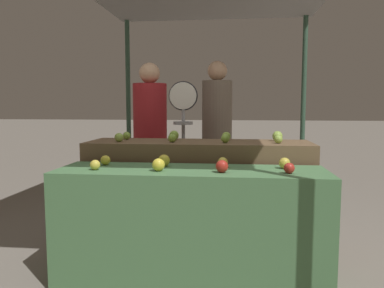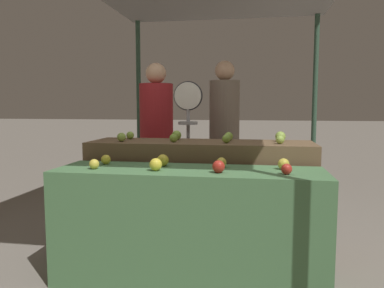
{
  "view_description": "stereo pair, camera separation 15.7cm",
  "coord_description": "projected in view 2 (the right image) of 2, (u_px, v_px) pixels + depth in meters",
  "views": [
    {
      "loc": [
        0.3,
        -2.62,
        1.28
      ],
      "look_at": [
        -0.03,
        0.3,
        0.98
      ],
      "focal_mm": 35.0,
      "sensor_mm": 36.0,
      "label": 1
    },
    {
      "loc": [
        0.45,
        -2.59,
        1.28
      ],
      "look_at": [
        -0.03,
        0.3,
        0.98
      ],
      "focal_mm": 35.0,
      "sensor_mm": 36.0,
      "label": 2
    }
  ],
  "objects": [
    {
      "name": "person_customer_left",
      "position": [
        224.0,
        124.0,
        4.59
      ],
      "size": [
        0.49,
        0.49,
        1.82
      ],
      "rotation": [
        0.0,
        0.0,
        3.58
      ],
      "color": "#2D2D38",
      "rests_on": "ground_plane"
    },
    {
      "name": "apple_front_7",
      "position": [
        284.0,
        164.0,
        2.65
      ],
      "size": [
        0.08,
        0.08,
        0.08
      ],
      "primitive_type": "sphere",
      "color": "gold",
      "rests_on": "display_counter_front"
    },
    {
      "name": "produce_scale",
      "position": [
        188.0,
        121.0,
        3.87
      ],
      "size": [
        0.3,
        0.2,
        1.53
      ],
      "color": "#99999E",
      "rests_on": "ground_plane"
    },
    {
      "name": "apple_front_3",
      "position": [
        287.0,
        169.0,
        2.46
      ],
      "size": [
        0.07,
        0.07,
        0.07
      ],
      "primitive_type": "sphere",
      "color": "#B72D23",
      "rests_on": "display_counter_front"
    },
    {
      "name": "apple_front_4",
      "position": [
        106.0,
        159.0,
        2.89
      ],
      "size": [
        0.07,
        0.07,
        0.07
      ],
      "primitive_type": "sphere",
      "color": "gold",
      "rests_on": "display_counter_front"
    },
    {
      "name": "apple_front_1",
      "position": [
        156.0,
        164.0,
        2.6
      ],
      "size": [
        0.09,
        0.09,
        0.09
      ],
      "primitive_type": "sphere",
      "color": "gold",
      "rests_on": "display_counter_front"
    },
    {
      "name": "apple_back_3",
      "position": [
        280.0,
        140.0,
        3.03
      ],
      "size": [
        0.07,
        0.07,
        0.07
      ],
      "primitive_type": "sphere",
      "color": "#8EB247",
      "rests_on": "display_counter_back"
    },
    {
      "name": "apple_back_0",
      "position": [
        121.0,
        137.0,
        3.23
      ],
      "size": [
        0.08,
        0.08,
        0.08
      ],
      "primitive_type": "sphere",
      "color": "#8EB247",
      "rests_on": "display_counter_back"
    },
    {
      "name": "apple_back_1",
      "position": [
        174.0,
        138.0,
        3.17
      ],
      "size": [
        0.07,
        0.07,
        0.07
      ],
      "primitive_type": "sphere",
      "color": "#7AA338",
      "rests_on": "display_counter_back"
    },
    {
      "name": "apple_front_5",
      "position": [
        163.0,
        160.0,
        2.8
      ],
      "size": [
        0.09,
        0.09,
        0.09
      ],
      "primitive_type": "sphere",
      "color": "gold",
      "rests_on": "display_counter_front"
    },
    {
      "name": "apple_back_6",
      "position": [
        229.0,
        136.0,
        3.3
      ],
      "size": [
        0.08,
        0.08,
        0.08
      ],
      "primitive_type": "sphere",
      "color": "#84AD3D",
      "rests_on": "display_counter_back"
    },
    {
      "name": "display_counter_front",
      "position": [
        189.0,
        226.0,
        2.71
      ],
      "size": [
        1.92,
        0.55,
        0.83
      ],
      "primitive_type": "cube",
      "color": "#4C7A4C",
      "rests_on": "ground_plane"
    },
    {
      "name": "ground_plane",
      "position": [
        189.0,
        280.0,
        2.75
      ],
      "size": [
        60.0,
        60.0,
        0.0
      ],
      "primitive_type": "plane",
      "color": "gray"
    },
    {
      "name": "apple_back_4",
      "position": [
        130.0,
        135.0,
        3.46
      ],
      "size": [
        0.07,
        0.07,
        0.07
      ],
      "primitive_type": "sphere",
      "color": "#84AD3D",
      "rests_on": "display_counter_back"
    },
    {
      "name": "apple_back_5",
      "position": [
        177.0,
        135.0,
        3.37
      ],
      "size": [
        0.09,
        0.09,
        0.09
      ],
      "primitive_type": "sphere",
      "color": "#7AA338",
      "rests_on": "display_counter_back"
    },
    {
      "name": "apple_back_7",
      "position": [
        280.0,
        137.0,
        3.23
      ],
      "size": [
        0.09,
        0.09,
        0.09
      ],
      "primitive_type": "sphere",
      "color": "#8EB247",
      "rests_on": "display_counter_back"
    },
    {
      "name": "apple_back_2",
      "position": [
        226.0,
        139.0,
        3.1
      ],
      "size": [
        0.07,
        0.07,
        0.07
      ],
      "primitive_type": "sphere",
      "color": "#7AA338",
      "rests_on": "display_counter_back"
    },
    {
      "name": "apple_front_6",
      "position": [
        221.0,
        162.0,
        2.74
      ],
      "size": [
        0.07,
        0.07,
        0.07
      ],
      "primitive_type": "sphere",
      "color": "yellow",
      "rests_on": "display_counter_front"
    },
    {
      "name": "person_vendor_at_scale",
      "position": [
        157.0,
        129.0,
        4.24
      ],
      "size": [
        0.39,
        0.39,
        1.75
      ],
      "rotation": [
        0.0,
        0.0,
        3.19
      ],
      "color": "#2D2D38",
      "rests_on": "ground_plane"
    },
    {
      "name": "apple_front_0",
      "position": [
        94.0,
        164.0,
        2.67
      ],
      "size": [
        0.07,
        0.07,
        0.07
      ],
      "primitive_type": "sphere",
      "color": "gold",
      "rests_on": "display_counter_front"
    },
    {
      "name": "display_counter_back",
      "position": [
        200.0,
        196.0,
        3.29
      ],
      "size": [
        1.92,
        0.55,
        0.97
      ],
      "primitive_type": "cube",
      "color": "brown",
      "rests_on": "ground_plane"
    },
    {
      "name": "apple_front_2",
      "position": [
        219.0,
        167.0,
        2.52
      ],
      "size": [
        0.09,
        0.09,
        0.09
      ],
      "primitive_type": "sphere",
      "color": "#AD281E",
      "rests_on": "display_counter_front"
    }
  ]
}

